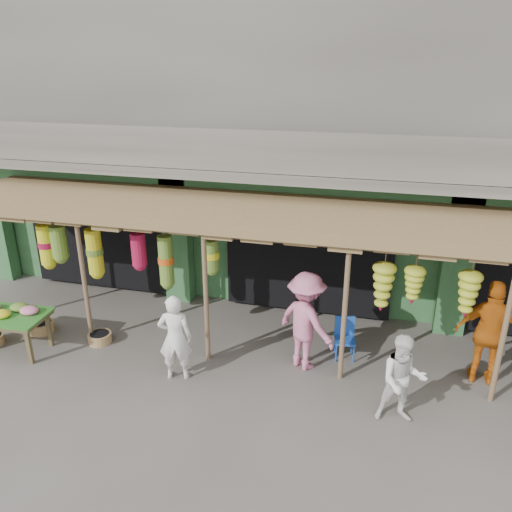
% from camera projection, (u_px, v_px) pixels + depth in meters
% --- Properties ---
extents(ground, '(80.00, 80.00, 0.00)m').
position_uv_depth(ground, '(287.00, 363.00, 9.36)').
color(ground, '#514C47').
rests_on(ground, ground).
extents(building, '(16.40, 6.80, 7.00)m').
position_uv_depth(building, '(329.00, 143.00, 12.50)').
color(building, gray).
rests_on(building, ground).
extents(awning, '(14.00, 2.70, 2.79)m').
position_uv_depth(awning, '(293.00, 219.00, 9.17)').
color(awning, brown).
rests_on(awning, ground).
extents(flower_table, '(1.61, 1.01, 0.93)m').
position_uv_depth(flower_table, '(7.00, 316.00, 9.52)').
color(flower_table, brown).
rests_on(flower_table, ground).
extents(blue_chair, '(0.44, 0.45, 0.79)m').
position_uv_depth(blue_chair, '(345.00, 335.00, 9.46)').
color(blue_chair, '#1B4CB2').
rests_on(blue_chair, ground).
extents(basket_left, '(0.60, 0.60, 0.19)m').
position_uv_depth(basket_left, '(100.00, 338.00, 10.03)').
color(basket_left, olive).
rests_on(basket_left, ground).
extents(basket_right, '(0.65, 0.65, 0.22)m').
position_uv_depth(basket_right, '(42.00, 327.00, 10.41)').
color(basket_right, '#926344').
rests_on(basket_right, ground).
extents(person_front, '(0.66, 0.52, 1.61)m').
position_uv_depth(person_front, '(175.00, 338.00, 8.67)').
color(person_front, white).
rests_on(person_front, ground).
extents(person_right, '(0.81, 0.68, 1.49)m').
position_uv_depth(person_right, '(402.00, 380.00, 7.63)').
color(person_right, white).
rests_on(person_right, ground).
extents(person_vendor, '(1.16, 0.55, 1.93)m').
position_uv_depth(person_vendor, '(490.00, 333.00, 8.50)').
color(person_vendor, '#C56012').
rests_on(person_vendor, ground).
extents(person_shopper, '(1.39, 1.23, 1.87)m').
position_uv_depth(person_shopper, '(306.00, 321.00, 8.95)').
color(person_shopper, '#CA6B8E').
rests_on(person_shopper, ground).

